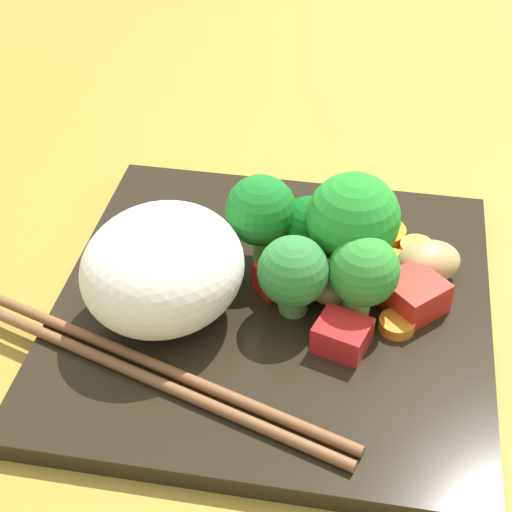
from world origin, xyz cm
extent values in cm
cube|color=olive|center=(0.00, 0.00, -1.00)|extent=(110.00, 110.00, 2.00)
cube|color=black|center=(0.00, 0.00, 0.62)|extent=(25.80, 25.80, 1.24)
ellipsoid|color=white|center=(5.85, 2.17, 4.58)|extent=(12.44, 12.64, 6.68)
cylinder|color=#5FA041|center=(-1.50, -4.12, 2.08)|extent=(2.15, 1.99, 1.91)
sphere|color=#0D5F17|center=(-1.44, -4.00, 4.01)|extent=(3.64, 3.64, 3.64)
cylinder|color=#73BF52|center=(1.21, -3.72, 2.45)|extent=(2.07, 2.07, 2.42)
sphere|color=#197123|center=(1.48, -3.65, 5.00)|extent=(4.31, 4.31, 4.31)
cylinder|color=#5C9C4A|center=(-3.88, -2.93, 2.53)|extent=(1.42, 1.62, 2.69)
sphere|color=#25912A|center=(-4.07, -2.94, 5.74)|extent=(5.43, 5.43, 5.43)
cylinder|color=#68A252|center=(-1.19, 0.54, 2.05)|extent=(2.61, 2.60, 1.87)
sphere|color=#307F39|center=(-1.23, 0.73, 4.37)|extent=(4.05, 4.05, 4.05)
cylinder|color=#7FB454|center=(-4.84, 0.58, 2.26)|extent=(2.29, 2.41, 2.24)
sphere|color=#328E31|center=(-5.07, 0.45, 4.45)|extent=(4.04, 4.04, 4.04)
cylinder|color=orange|center=(-3.54, -7.08, 1.48)|extent=(3.83, 3.83, 0.48)
cylinder|color=orange|center=(-8.02, -6.17, 1.59)|extent=(2.94, 2.94, 0.70)
cylinder|color=orange|center=(-6.65, -4.28, 1.55)|extent=(3.66, 3.66, 0.62)
cylinder|color=orange|center=(-5.89, -7.40, 1.57)|extent=(3.16, 3.16, 0.65)
cylinder|color=orange|center=(-7.25, 0.88, 1.58)|extent=(2.90, 2.90, 0.68)
cube|color=red|center=(-1.46, -6.32, 1.88)|extent=(1.74, 2.30, 1.28)
cube|color=red|center=(-8.02, -1.07, 2.24)|extent=(4.39, 4.39, 2.00)
cube|color=red|center=(0.14, -1.12, 2.17)|extent=(2.90, 2.90, 1.86)
cube|color=red|center=(-4.36, 2.86, 2.08)|extent=(3.38, 3.14, 1.69)
ellipsoid|color=tan|center=(-5.57, -1.71, 2.14)|extent=(2.77, 2.12, 1.80)
ellipsoid|color=tan|center=(-3.10, -0.98, 2.30)|extent=(4.36, 4.25, 2.11)
ellipsoid|color=tan|center=(-8.71, -3.91, 2.46)|extent=(4.86, 4.42, 2.43)
cylinder|color=brown|center=(5.18, 7.55, 1.55)|extent=(22.48, 7.34, 0.62)
cylinder|color=brown|center=(4.90, 6.63, 1.55)|extent=(22.48, 7.34, 0.62)
camera|label=1|loc=(-5.94, 34.49, 33.72)|focal=56.93mm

